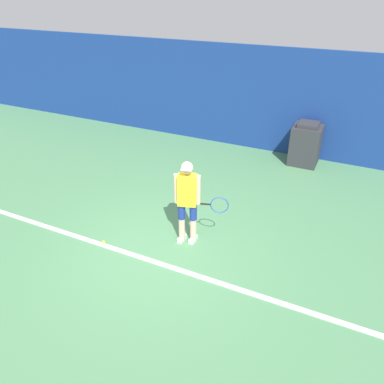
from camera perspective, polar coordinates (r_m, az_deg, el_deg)
ground_plane at (r=7.09m, az=-5.21°, el=-9.00°), size 24.00×24.00×0.00m
back_wall at (r=11.12m, az=9.45°, el=13.77°), size 24.00×0.10×2.91m
court_baseline at (r=6.90m, az=-6.45°, el=-10.30°), size 21.60×0.10×0.01m
tennis_player at (r=6.81m, az=-0.60°, el=-1.11°), size 0.96×0.42×1.68m
tennis_ball at (r=7.43m, az=-13.34°, el=-7.44°), size 0.07×0.07×0.07m
covered_chair at (r=10.63m, az=16.92°, el=6.99°), size 0.74×0.77×1.16m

